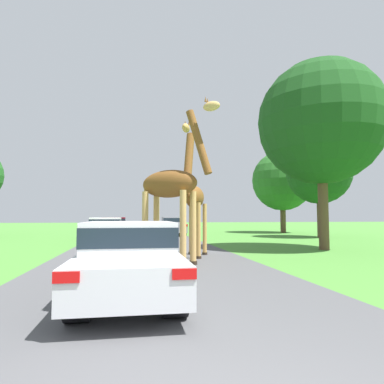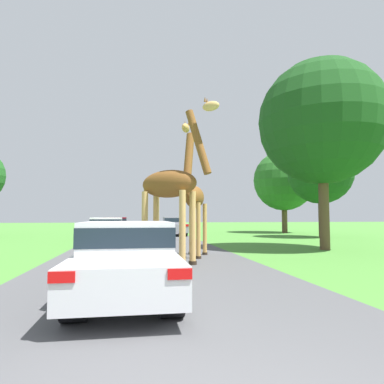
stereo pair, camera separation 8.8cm
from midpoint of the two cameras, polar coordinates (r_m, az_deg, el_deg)
name	(u,v)px [view 1 (the left image)]	position (r m, az deg, el deg)	size (l,w,h in m)	color
road	(140,233)	(31.98, -8.69, -6.71)	(6.92, 120.00, 0.00)	#4C4C4F
giraffe_near_road	(194,196)	(12.94, 0.08, -0.75)	(1.40, 2.64, 4.88)	tan
giraffe_companion	(172,189)	(10.96, -3.63, 0.44)	(2.50, 2.16, 5.18)	tan
car_lead_maroon	(129,257)	(6.61, -10.78, -10.60)	(1.76, 4.36, 1.42)	silver
car_queue_right	(114,227)	(24.77, -13.02, -5.70)	(1.76, 4.31, 1.44)	maroon
car_queue_left	(173,226)	(27.04, -3.33, -5.62)	(1.78, 3.93, 1.46)	gray
car_far_ahead	(106,230)	(19.53, -14.28, -6.10)	(1.75, 4.64, 1.45)	silver
tree_left_edge	(282,181)	(32.75, 14.76, 1.83)	(5.55, 5.55, 7.58)	brown
tree_centre_back	(321,123)	(17.33, 20.56, 10.78)	(5.81, 5.81, 8.80)	brown
tree_right_cluster	(319,172)	(26.40, 20.29, 3.13)	(4.63, 4.63, 7.03)	brown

